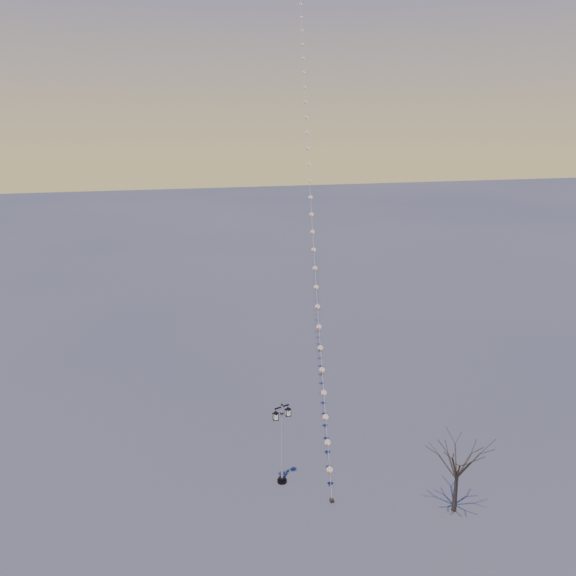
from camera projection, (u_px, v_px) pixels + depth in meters
name	position (u px, v px, depth m)	size (l,w,h in m)	color
ground	(339.00, 523.00, 26.30)	(300.00, 300.00, 0.00)	#525553
street_lamp	(282.00, 440.00, 28.65)	(1.09, 0.63, 4.43)	black
bare_tree	(458.00, 460.00, 26.42)	(2.37, 2.37, 3.94)	#3E3425
kite_train	(308.00, 97.00, 43.91)	(11.54, 43.99, 39.71)	#32261B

